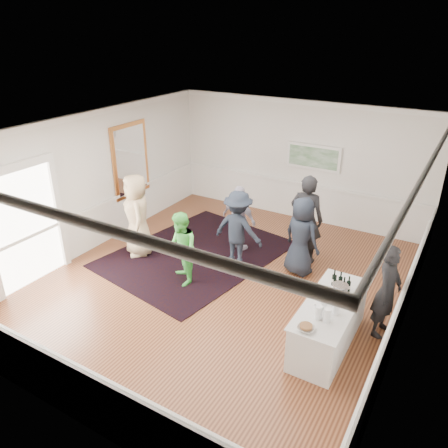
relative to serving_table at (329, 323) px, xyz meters
The scene contains 23 objects.
floor 2.63m from the serving_table, 163.79° to the left, with size 8.00×8.00×0.00m, color brown.
ceiling 3.80m from the serving_table, 163.79° to the left, with size 7.00×8.00×0.02m, color white.
wall_left 6.15m from the serving_table, behind, with size 0.02×8.00×3.20m, color white.
wall_right 1.72m from the serving_table, 35.59° to the left, with size 0.02×8.00×3.20m, color white.
wall_back 5.47m from the serving_table, 117.79° to the left, with size 7.00×0.02×3.20m, color white.
wall_front 4.28m from the serving_table, 127.22° to the right, with size 7.00×0.02×3.20m, color white.
wainscoting 2.59m from the serving_table, 163.79° to the left, with size 7.00×8.00×1.00m, color white, non-canonical shape.
mirror 6.43m from the serving_table, 161.19° to the left, with size 0.05×1.25×1.85m.
doorway 6.13m from the serving_table, 168.79° to the right, with size 0.10×1.78×2.56m.
landscape_painting 5.29m from the serving_table, 114.11° to the left, with size 1.44×0.06×0.66m.
area_rug 3.95m from the serving_table, 157.97° to the left, with size 3.11×4.08×0.02m, color black.
serving_table is the anchor object (origin of this frame).
bartender 1.13m from the serving_table, 47.25° to the left, with size 0.62×0.41×1.70m, color black.
guest_tan 4.93m from the serving_table, 169.87° to the left, with size 0.95×0.62×1.94m, color tan.
guest_green 3.26m from the serving_table, behind, with size 0.75×0.59×1.55m, color #55D557.
guest_lilac 3.66m from the serving_table, 143.01° to the left, with size 0.94×0.39×1.60m, color #B8B0C4.
guest_dark_a 3.08m from the serving_table, 148.70° to the left, with size 1.12×0.65×1.74m, color #1B212D.
guest_dark_b 2.93m from the serving_table, 119.18° to the left, with size 0.74×0.49×2.03m, color black.
guest_navy 2.38m from the serving_table, 123.43° to the left, with size 0.84×0.55×1.73m, color #1B212D.
wine_bottles 0.72m from the serving_table, 90.87° to the left, with size 0.35×0.23×0.31m.
juice_pitchers 0.61m from the serving_table, 92.46° to the right, with size 0.42×0.57×0.24m.
ice_bucket 0.57m from the serving_table, 73.42° to the left, with size 0.26×0.26×0.24m, color silver.
nut_bowl 0.97m from the serving_table, 97.58° to the right, with size 0.26×0.26×0.08m.
Camera 1 is at (3.97, -6.66, 4.95)m, focal length 35.00 mm.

